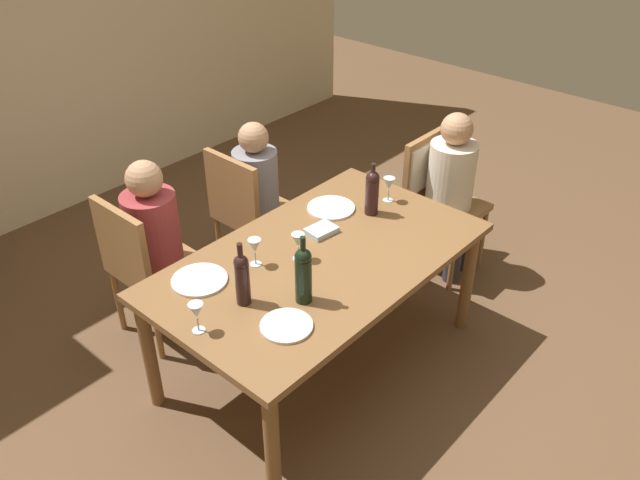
% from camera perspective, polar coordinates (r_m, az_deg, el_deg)
% --- Properties ---
extents(ground_plane, '(10.00, 10.00, 0.00)m').
position_cam_1_polar(ground_plane, '(3.79, 0.00, -10.51)').
color(ground_plane, brown).
extents(rear_room_partition, '(6.40, 0.12, 2.70)m').
position_cam_1_polar(rear_room_partition, '(5.13, -24.28, 16.14)').
color(rear_room_partition, beige).
rests_on(rear_room_partition, ground_plane).
extents(dining_table, '(1.75, 1.02, 0.73)m').
position_cam_1_polar(dining_table, '(3.38, 0.00, -2.52)').
color(dining_table, brown).
rests_on(dining_table, ground_plane).
extents(chair_right_end, '(0.44, 0.46, 0.92)m').
position_cam_1_polar(chair_right_end, '(4.33, 9.88, 4.85)').
color(chair_right_end, olive).
rests_on(chair_right_end, ground_plane).
extents(chair_far_left, '(0.44, 0.44, 0.92)m').
position_cam_1_polar(chair_far_left, '(3.76, -15.18, -1.80)').
color(chair_far_left, olive).
rests_on(chair_far_left, ground_plane).
extents(chair_far_right, '(0.44, 0.44, 0.92)m').
position_cam_1_polar(chair_far_right, '(4.15, -6.39, 2.84)').
color(chair_far_right, olive).
rests_on(chair_far_right, ground_plane).
extents(person_woman_host, '(0.30, 0.35, 1.12)m').
position_cam_1_polar(person_woman_host, '(4.24, 11.64, 4.83)').
color(person_woman_host, '#33333D').
rests_on(person_woman_host, ground_plane).
extents(person_man_bearded, '(0.34, 0.30, 1.12)m').
position_cam_1_polar(person_man_bearded, '(3.75, -14.05, 0.36)').
color(person_man_bearded, '#33333D').
rests_on(person_man_bearded, ground_plane).
extents(person_man_guest, '(0.33, 0.28, 1.08)m').
position_cam_1_polar(person_man_guest, '(4.17, -5.34, 4.58)').
color(person_man_guest, '#33333D').
rests_on(person_man_guest, ground_plane).
extents(wine_bottle_tall_green, '(0.08, 0.08, 0.35)m').
position_cam_1_polar(wine_bottle_tall_green, '(2.95, -1.47, -2.95)').
color(wine_bottle_tall_green, black).
rests_on(wine_bottle_tall_green, dining_table).
extents(wine_bottle_dark_red, '(0.08, 0.08, 0.31)m').
position_cam_1_polar(wine_bottle_dark_red, '(3.63, 4.59, 4.29)').
color(wine_bottle_dark_red, black).
rests_on(wine_bottle_dark_red, dining_table).
extents(wine_bottle_short_olive, '(0.07, 0.07, 0.33)m').
position_cam_1_polar(wine_bottle_short_olive, '(2.96, -6.84, -3.29)').
color(wine_bottle_short_olive, black).
rests_on(wine_bottle_short_olive, dining_table).
extents(wine_glass_near_left, '(0.07, 0.07, 0.15)m').
position_cam_1_polar(wine_glass_near_left, '(3.78, 6.06, 4.86)').
color(wine_glass_near_left, silver).
rests_on(wine_glass_near_left, dining_table).
extents(wine_glass_centre, '(0.07, 0.07, 0.15)m').
position_cam_1_polar(wine_glass_centre, '(3.25, -1.94, -0.11)').
color(wine_glass_centre, silver).
rests_on(wine_glass_centre, dining_table).
extents(wine_glass_near_right, '(0.07, 0.07, 0.15)m').
position_cam_1_polar(wine_glass_near_right, '(2.86, -10.79, -6.21)').
color(wine_glass_near_right, silver).
rests_on(wine_glass_near_right, dining_table).
extents(wine_glass_far, '(0.07, 0.07, 0.15)m').
position_cam_1_polar(wine_glass_far, '(3.23, -5.75, -0.60)').
color(wine_glass_far, silver).
rests_on(wine_glass_far, dining_table).
extents(dinner_plate_host, '(0.27, 0.27, 0.01)m').
position_cam_1_polar(dinner_plate_host, '(3.73, 0.97, 2.83)').
color(dinner_plate_host, white).
rests_on(dinner_plate_host, dining_table).
extents(dinner_plate_guest_left, '(0.27, 0.27, 0.01)m').
position_cam_1_polar(dinner_plate_guest_left, '(3.21, -10.52, -3.47)').
color(dinner_plate_guest_left, white).
rests_on(dinner_plate_guest_left, dining_table).
extents(dinner_plate_guest_right, '(0.24, 0.24, 0.01)m').
position_cam_1_polar(dinner_plate_guest_right, '(2.90, -2.96, -7.53)').
color(dinner_plate_guest_right, silver).
rests_on(dinner_plate_guest_right, dining_table).
extents(folded_napkin, '(0.17, 0.14, 0.03)m').
position_cam_1_polar(folded_napkin, '(3.51, 0.13, 0.85)').
color(folded_napkin, '#ADC6D6').
rests_on(folded_napkin, dining_table).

